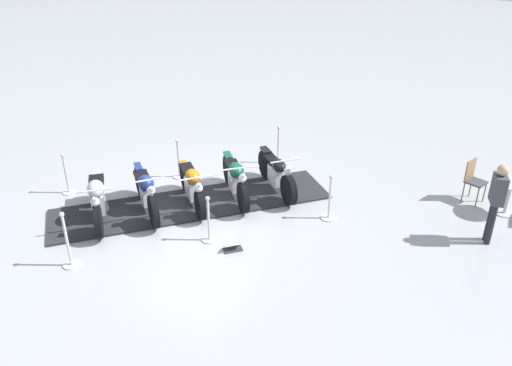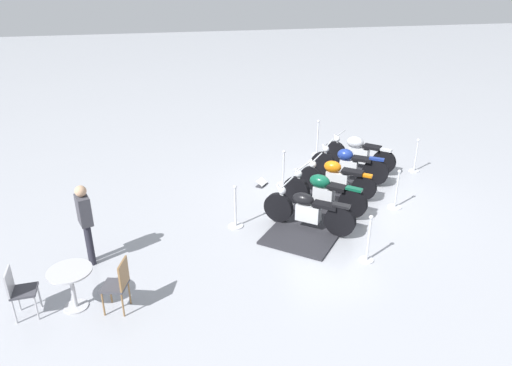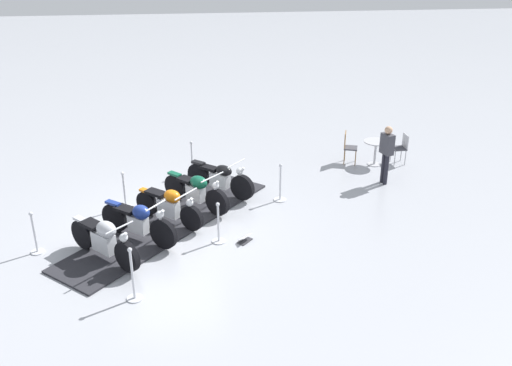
{
  "view_description": "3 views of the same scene",
  "coord_description": "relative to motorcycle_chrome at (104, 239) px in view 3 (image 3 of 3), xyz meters",
  "views": [
    {
      "loc": [
        -8.12,
        -6.28,
        5.75
      ],
      "look_at": [
        0.21,
        -1.53,
        0.85
      ],
      "focal_mm": 35.97,
      "sensor_mm": 36.0,
      "label": 1
    },
    {
      "loc": [
        10.16,
        -4.74,
        5.29
      ],
      "look_at": [
        0.53,
        -2.31,
        0.84
      ],
      "focal_mm": 32.46,
      "sensor_mm": 36.0,
      "label": 2
    },
    {
      "loc": [
        -12.08,
        -0.64,
        6.47
      ],
      "look_at": [
        0.23,
        -2.17,
        0.88
      ],
      "focal_mm": 38.63,
      "sensor_mm": 36.0,
      "label": 3
    }
  ],
  "objects": [
    {
      "name": "stanchion_right_rear",
      "position": [
        2.52,
        -4.23,
        -0.22
      ],
      "size": [
        0.35,
        0.35,
        1.05
      ],
      "color": "silver",
      "rests_on": "ground_plane"
    },
    {
      "name": "stanchion_right_front",
      "position": [
        -1.46,
        -0.71,
        -0.15
      ],
      "size": [
        0.32,
        0.32,
        1.15
      ],
      "color": "silver",
      "rests_on": "ground_plane"
    },
    {
      "name": "motorcycle_black",
      "position": [
        3.05,
        -2.68,
        -0.04
      ],
      "size": [
        1.51,
        1.74,
        1.02
      ],
      "rotation": [
        0.0,
        0.0,
        -2.28
      ],
      "color": "black",
      "rests_on": "display_platform"
    },
    {
      "name": "motorcycle_navy",
      "position": [
        0.77,
        -0.67,
        -0.01
      ],
      "size": [
        1.45,
        1.8,
        1.04
      ],
      "rotation": [
        0.0,
        0.0,
        -2.24
      ],
      "color": "black",
      "rests_on": "display_platform"
    },
    {
      "name": "cafe_chair_across_table",
      "position": [
        4.65,
        -8.35,
        0.01
      ],
      "size": [
        0.41,
        0.41,
        0.94
      ],
      "rotation": [
        0.0,
        0.0,
        1.59
      ],
      "color": "#B7B7BC",
      "rests_on": "ground_plane"
    },
    {
      "name": "display_platform",
      "position": [
        1.54,
        -1.32,
        -0.52
      ],
      "size": [
        5.68,
        5.26,
        0.05
      ],
      "primitive_type": "cube",
      "rotation": [
        0.0,
        0.0,
        -0.72
      ],
      "color": "#28282D",
      "rests_on": "ground_plane"
    },
    {
      "name": "motorcycle_copper",
      "position": [
        1.52,
        -1.34,
        -0.03
      ],
      "size": [
        1.43,
        1.65,
        0.93
      ],
      "rotation": [
        0.0,
        0.0,
        -2.28
      ],
      "color": "black",
      "rests_on": "display_platform"
    },
    {
      "name": "stanchion_left_mid",
      "position": [
        2.55,
        -0.18,
        -0.23
      ],
      "size": [
        0.34,
        0.34,
        1.02
      ],
      "color": "silver",
      "rests_on": "ground_plane"
    },
    {
      "name": "bystander_person",
      "position": [
        3.25,
        -7.34,
        0.48
      ],
      "size": [
        0.45,
        0.33,
        1.7
      ],
      "rotation": [
        0.0,
        0.0,
        1.87
      ],
      "color": "#23232D",
      "rests_on": "ground_plane"
    },
    {
      "name": "stanchion_right_mid",
      "position": [
        0.53,
        -2.47,
        -0.21
      ],
      "size": [
        0.32,
        0.32,
        1.01
      ],
      "color": "silver",
      "rests_on": "ground_plane"
    },
    {
      "name": "stanchion_left_front",
      "position": [
        0.56,
        1.58,
        -0.2
      ],
      "size": [
        0.31,
        0.31,
        1.01
      ],
      "color": "silver",
      "rests_on": "ground_plane"
    },
    {
      "name": "motorcycle_chrome",
      "position": [
        0.0,
        0.0,
        0.0
      ],
      "size": [
        1.66,
        1.64,
        1.0
      ],
      "rotation": [
        0.0,
        0.0,
        -2.36
      ],
      "color": "black",
      "rests_on": "display_platform"
    },
    {
      "name": "cafe_table",
      "position": [
        4.64,
        -7.53,
        0.04
      ],
      "size": [
        0.75,
        0.75,
        0.77
      ],
      "color": "#B7B7BC",
      "rests_on": "ground_plane"
    },
    {
      "name": "motorcycle_forest",
      "position": [
        2.28,
        -2.02,
        -0.02
      ],
      "size": [
        1.63,
        1.63,
        1.02
      ],
      "rotation": [
        0.0,
        0.0,
        -2.35
      ],
      "color": "black",
      "rests_on": "display_platform"
    },
    {
      "name": "stanchion_left_rear",
      "position": [
        4.55,
        -1.94,
        -0.18
      ],
      "size": [
        0.3,
        0.3,
        1.04
      ],
      "color": "silver",
      "rests_on": "ground_plane"
    },
    {
      "name": "info_placard",
      "position": [
        0.46,
        -3.06,
        -0.49
      ],
      "size": [
        0.41,
        0.39,
        0.19
      ],
      "rotation": [
        0.0,
        0.0,
        2.42
      ],
      "color": "#333338",
      "rests_on": "ground_plane"
    },
    {
      "name": "cafe_chair_near_table",
      "position": [
        4.9,
        -6.74,
        0.03
      ],
      "size": [
        0.51,
        0.51,
        0.99
      ],
      "rotation": [
        0.0,
        0.0,
        -1.89
      ],
      "color": "olive",
      "rests_on": "ground_plane"
    },
    {
      "name": "ground_plane",
      "position": [
        1.54,
        -1.32,
        -0.54
      ],
      "size": [
        80.0,
        80.0,
        0.0
      ],
      "primitive_type": "plane",
      "color": "#A8AAB2"
    }
  ]
}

